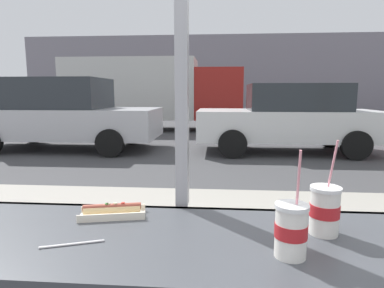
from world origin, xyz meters
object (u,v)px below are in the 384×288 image
object	(u,v)px
soda_cup_right	(291,230)
box_truck	(152,91)
hotdog_tray_near	(112,211)
parked_car_white	(289,118)
soda_cup_left	(325,210)
parked_car_silver	(63,114)

from	to	relation	value
soda_cup_right	box_truck	bearing A→B (deg)	103.33
hotdog_tray_near	box_truck	bearing A→B (deg)	100.76
parked_car_white	hotdog_tray_near	bearing A→B (deg)	-107.05
soda_cup_left	hotdog_tray_near	xyz separation A→B (m)	(-0.75, 0.09, -0.06)
box_truck	soda_cup_right	bearing A→B (deg)	-76.67
soda_cup_left	parked_car_white	world-z (taller)	parked_car_white
hotdog_tray_near	box_truck	xyz separation A→B (m)	(-2.20, 11.60, 0.53)
soda_cup_right	box_truck	size ratio (longest dim) A/B	0.05
soda_cup_left	soda_cup_right	world-z (taller)	soda_cup_left
soda_cup_right	parked_car_white	xyz separation A→B (m)	(1.50, 7.12, -0.20)
soda_cup_right	box_truck	world-z (taller)	box_truck
parked_car_white	parked_car_silver	bearing A→B (deg)	180.00
hotdog_tray_near	parked_car_white	size ratio (longest dim) A/B	0.06
parked_car_silver	parked_car_white	world-z (taller)	parked_car_silver
soda_cup_right	parked_car_silver	world-z (taller)	parked_car_silver
soda_cup_right	hotdog_tray_near	size ratio (longest dim) A/B	1.21
hotdog_tray_near	parked_car_silver	bearing A→B (deg)	117.23
hotdog_tray_near	parked_car_silver	world-z (taller)	parked_car_silver
soda_cup_left	soda_cup_right	xyz separation A→B (m)	(-0.14, -0.16, -0.00)
parked_car_white	soda_cup_right	bearing A→B (deg)	-101.91
soda_cup_right	box_truck	distance (m)	12.19
hotdog_tray_near	parked_car_silver	distance (m)	7.72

